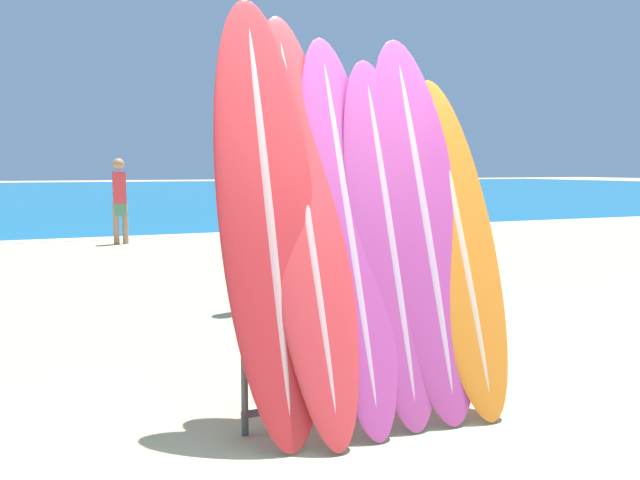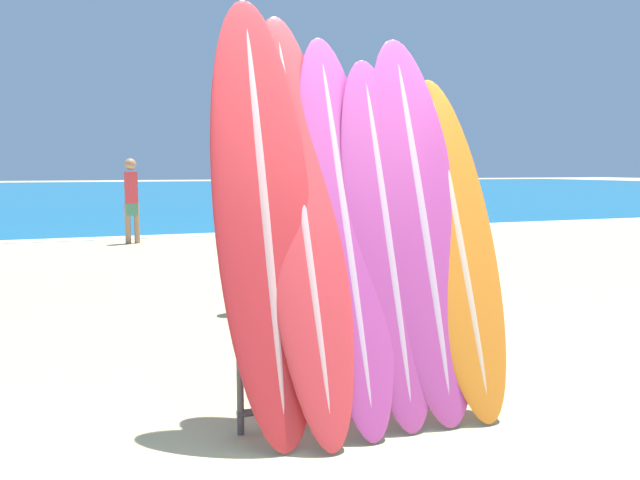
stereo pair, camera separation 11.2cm
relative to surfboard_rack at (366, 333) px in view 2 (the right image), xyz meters
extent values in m
plane|color=tan|center=(0.06, -0.30, -0.52)|extent=(160.00, 160.00, 0.00)
cube|color=#146693|center=(0.06, 40.43, -0.51)|extent=(120.00, 60.00, 0.00)
cube|color=white|center=(0.06, 10.73, -0.51)|extent=(120.00, 0.60, 0.01)
cylinder|color=#47474C|center=(-0.77, 0.00, -0.03)|extent=(0.04, 0.04, 0.97)
cylinder|color=#47474C|center=(0.77, 0.00, -0.03)|extent=(0.04, 0.04, 0.97)
cylinder|color=#47474C|center=(0.00, 0.00, 0.43)|extent=(1.58, 0.04, 0.04)
cylinder|color=#47474C|center=(0.00, 0.00, -0.40)|extent=(1.58, 0.04, 0.04)
ellipsoid|color=red|center=(-0.61, 0.07, 0.74)|extent=(0.57, 0.90, 2.52)
ellipsoid|color=#D19A9C|center=(-0.61, 0.07, 0.74)|extent=(0.10, 0.88, 2.42)
ellipsoid|color=red|center=(-0.38, 0.09, 0.72)|extent=(0.50, 1.12, 2.48)
ellipsoid|color=#D59E9F|center=(-0.38, 0.09, 0.72)|extent=(0.09, 1.09, 2.38)
ellipsoid|color=#B23D8E|center=(-0.12, 0.06, 0.65)|extent=(0.50, 0.96, 2.34)
ellipsoid|color=#CAA1BE|center=(-0.12, 0.06, 0.65)|extent=(0.09, 0.93, 2.25)
ellipsoid|color=#B23D8E|center=(0.14, 0.02, 0.58)|extent=(0.51, 0.82, 2.20)
ellipsoid|color=#CAA1BE|center=(0.14, 0.02, 0.58)|extent=(0.09, 0.80, 2.11)
ellipsoid|color=#B23D8E|center=(0.38, 0.04, 0.66)|extent=(0.59, 0.90, 2.35)
ellipsoid|color=#CAA1BE|center=(0.38, 0.04, 0.66)|extent=(0.11, 0.87, 2.26)
ellipsoid|color=orange|center=(0.62, 0.00, 0.53)|extent=(0.53, 0.87, 2.10)
ellipsoid|color=beige|center=(0.62, 0.00, 0.53)|extent=(0.10, 0.85, 2.02)
cylinder|color=#A87A5B|center=(2.08, 6.14, -0.09)|extent=(0.12, 0.12, 0.85)
cylinder|color=#A87A5B|center=(2.04, 6.32, -0.09)|extent=(0.12, 0.12, 0.85)
cube|color=#385693|center=(2.06, 6.23, 0.21)|extent=(0.20, 0.27, 0.25)
cube|color=#42996B|center=(2.06, 6.23, 0.67)|extent=(0.22, 0.29, 0.66)
sphere|color=#A87A5B|center=(2.06, 6.23, 1.15)|extent=(0.24, 0.24, 0.24)
cylinder|color=beige|center=(0.23, 3.06, -0.12)|extent=(0.11, 0.11, 0.80)
cylinder|color=beige|center=(0.06, 3.02, -0.12)|extent=(0.11, 0.11, 0.80)
cube|color=#282D38|center=(0.14, 3.04, 0.16)|extent=(0.25, 0.18, 0.24)
cube|color=#2D333D|center=(0.14, 3.04, 0.59)|extent=(0.27, 0.20, 0.62)
sphere|color=beige|center=(0.14, 3.04, 1.05)|extent=(0.23, 0.23, 0.23)
cylinder|color=#A87A5B|center=(-0.85, 9.64, -0.11)|extent=(0.11, 0.11, 0.80)
cylinder|color=#A87A5B|center=(-0.68, 9.64, -0.11)|extent=(0.11, 0.11, 0.80)
cube|color=#478466|center=(-0.76, 9.64, 0.17)|extent=(0.23, 0.15, 0.24)
cube|color=#DB3842|center=(-0.76, 9.64, 0.60)|extent=(0.25, 0.16, 0.63)
sphere|color=#A87A5B|center=(-0.76, 9.64, 1.07)|extent=(0.23, 0.23, 0.23)
camera|label=1|loc=(-1.62, -3.29, 0.98)|focal=35.00mm
camera|label=2|loc=(-1.52, -3.33, 0.98)|focal=35.00mm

